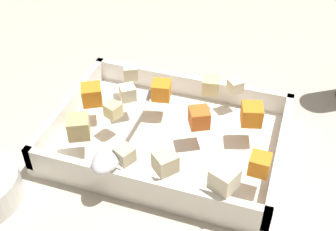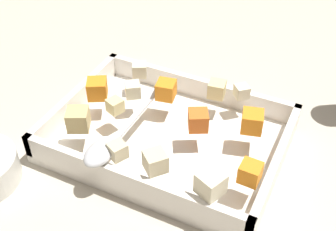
# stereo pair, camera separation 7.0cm
# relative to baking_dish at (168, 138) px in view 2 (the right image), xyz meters

# --- Properties ---
(ground_plane) EXTENTS (4.00, 4.00, 0.00)m
(ground_plane) POSITION_rel_baking_dish_xyz_m (0.01, 0.02, -0.02)
(ground_plane) COLOR #BCB29E
(baking_dish) EXTENTS (0.37, 0.27, 0.05)m
(baking_dish) POSITION_rel_baking_dish_xyz_m (0.00, 0.00, 0.00)
(baking_dish) COLOR white
(baking_dish) RESTS_ON ground_plane
(carrot_chunk_corner_sw) EXTENTS (0.04, 0.04, 0.03)m
(carrot_chunk_corner_sw) POSITION_rel_baking_dish_xyz_m (-0.05, -0.00, 0.05)
(carrot_chunk_corner_sw) COLOR orange
(carrot_chunk_corner_sw) RESTS_ON baking_dish
(carrot_chunk_mid_left) EXTENTS (0.04, 0.04, 0.03)m
(carrot_chunk_mid_left) POSITION_rel_baking_dish_xyz_m (-0.13, -0.04, 0.06)
(carrot_chunk_mid_left) COLOR orange
(carrot_chunk_mid_left) RESTS_ON baking_dish
(carrot_chunk_under_handle) EXTENTS (0.04, 0.04, 0.03)m
(carrot_chunk_under_handle) POSITION_rel_baking_dish_xyz_m (0.03, -0.05, 0.05)
(carrot_chunk_under_handle) COLOR orange
(carrot_chunk_under_handle) RESTS_ON baking_dish
(carrot_chunk_near_left) EXTENTS (0.03, 0.03, 0.03)m
(carrot_chunk_near_left) POSITION_rel_baking_dish_xyz_m (-0.16, 0.06, 0.05)
(carrot_chunk_near_left) COLOR orange
(carrot_chunk_near_left) RESTS_ON baking_dish
(carrot_chunk_front_center) EXTENTS (0.04, 0.04, 0.03)m
(carrot_chunk_front_center) POSITION_rel_baking_dish_xyz_m (0.14, -0.00, 0.06)
(carrot_chunk_front_center) COLOR orange
(carrot_chunk_front_center) RESTS_ON baking_dish
(potato_chunk_far_right) EXTENTS (0.04, 0.04, 0.03)m
(potato_chunk_far_right) POSITION_rel_baking_dish_xyz_m (-0.03, 0.10, 0.05)
(potato_chunk_far_right) COLOR beige
(potato_chunk_far_right) RESTS_ON baking_dish
(potato_chunk_center) EXTENTS (0.04, 0.04, 0.03)m
(potato_chunk_center) POSITION_rel_baking_dish_xyz_m (0.12, 0.08, 0.06)
(potato_chunk_center) COLOR tan
(potato_chunk_center) RESTS_ON baking_dish
(potato_chunk_corner_nw) EXTENTS (0.04, 0.04, 0.03)m
(potato_chunk_corner_nw) POSITION_rel_baking_dish_xyz_m (0.08, -0.03, 0.05)
(potato_chunk_corner_nw) COLOR beige
(potato_chunk_corner_nw) RESTS_ON baking_dish
(potato_chunk_heap_top) EXTENTS (0.03, 0.03, 0.03)m
(potato_chunk_heap_top) POSITION_rel_baking_dish_xyz_m (-0.05, -0.09, 0.05)
(potato_chunk_heap_top) COLOR #E0CC89
(potato_chunk_heap_top) RESTS_ON baking_dish
(potato_chunk_corner_ne) EXTENTS (0.03, 0.03, 0.02)m
(potato_chunk_corner_ne) POSITION_rel_baking_dish_xyz_m (0.03, 0.10, 0.05)
(potato_chunk_corner_ne) COLOR beige
(potato_chunk_corner_ne) RESTS_ON baking_dish
(potato_chunk_corner_se) EXTENTS (0.03, 0.03, 0.02)m
(potato_chunk_corner_se) POSITION_rel_baking_dish_xyz_m (-0.09, -0.11, 0.05)
(potato_chunk_corner_se) COLOR beige
(potato_chunk_corner_se) RESTS_ON baking_dish
(potato_chunk_heap_side) EXTENTS (0.03, 0.03, 0.02)m
(potato_chunk_heap_side) POSITION_rel_baking_dish_xyz_m (0.09, 0.01, 0.05)
(potato_chunk_heap_side) COLOR #E0CC89
(potato_chunk_heap_side) RESTS_ON baking_dish
(potato_chunk_far_left) EXTENTS (0.03, 0.03, 0.03)m
(potato_chunk_far_left) POSITION_rel_baking_dish_xyz_m (0.10, -0.09, 0.05)
(potato_chunk_far_left) COLOR beige
(potato_chunk_far_left) RESTS_ON baking_dish
(potato_chunk_rim_edge) EXTENTS (0.04, 0.04, 0.03)m
(potato_chunk_rim_edge) POSITION_rel_baking_dish_xyz_m (-0.12, 0.11, 0.06)
(potato_chunk_rim_edge) COLOR beige
(potato_chunk_rim_edge) RESTS_ON baking_dish
(serving_spoon) EXTENTS (0.04, 0.21, 0.02)m
(serving_spoon) POSITION_rel_baking_dish_xyz_m (0.05, 0.10, 0.05)
(serving_spoon) COLOR silver
(serving_spoon) RESTS_ON baking_dish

